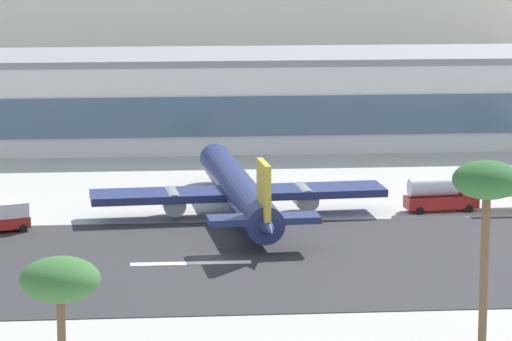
# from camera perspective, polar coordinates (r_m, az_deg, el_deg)

# --- Properties ---
(ground_plane) EXTENTS (1400.00, 1400.00, 0.00)m
(ground_plane) POSITION_cam_1_polar(r_m,az_deg,el_deg) (138.00, -1.98, -3.68)
(ground_plane) COLOR #B2AFA8
(runway_strip) EXTENTS (800.00, 36.36, 0.08)m
(runway_strip) POSITION_cam_1_polar(r_m,az_deg,el_deg) (135.95, -1.93, -3.88)
(runway_strip) COLOR #2D2D30
(runway_strip) RESTS_ON ground_plane
(runway_centreline_dash_4) EXTENTS (12.00, 1.20, 0.01)m
(runway_centreline_dash_4) POSITION_cam_1_polar(r_m,az_deg,el_deg) (135.86, -2.74, -3.88)
(runway_centreline_dash_4) COLOR white
(runway_centreline_dash_4) RESTS_ON runway_strip
(terminal_building) EXTENTS (190.22, 22.97, 13.67)m
(terminal_building) POSITION_cam_1_polar(r_m,az_deg,el_deg) (206.31, -2.48, 3.02)
(terminal_building) COLOR silver
(terminal_building) RESTS_ON ground_plane
(airliner_gold_tail_gate_1) EXTENTS (34.16, 45.05, 9.40)m
(airliner_gold_tail_gate_1) POSITION_cam_1_polar(r_m,az_deg,el_deg) (155.67, -0.68, -0.90)
(airliner_gold_tail_gate_1) COLOR navy
(airliner_gold_tail_gate_1) RESTS_ON ground_plane
(service_fuel_truck_1) EXTENTS (8.72, 3.57, 3.95)m
(service_fuel_truck_1) POSITION_cam_1_polar(r_m,az_deg,el_deg) (160.61, 7.75, -0.99)
(service_fuel_truck_1) COLOR #B2231E
(service_fuel_truck_1) RESTS_ON ground_plane
(service_box_truck_2) EXTENTS (6.46, 4.29, 3.25)m
(service_box_truck_2) POSITION_cam_1_polar(r_m,az_deg,el_deg) (151.24, -10.60, -1.89)
(service_box_truck_2) COLOR #B2231E
(service_box_truck_2) RESTS_ON ground_plane
(palm_tree_0) EXTENTS (5.16, 5.16, 12.65)m
(palm_tree_0) POSITION_cam_1_polar(r_m,az_deg,el_deg) (88.02, -8.17, -4.68)
(palm_tree_0) COLOR brown
(palm_tree_0) RESTS_ON ground_plane
(palm_tree_2) EXTENTS (5.46, 5.46, 15.18)m
(palm_tree_2) POSITION_cam_1_polar(r_m,az_deg,el_deg) (108.25, 9.60, -0.62)
(palm_tree_2) COLOR brown
(palm_tree_2) RESTS_ON ground_plane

